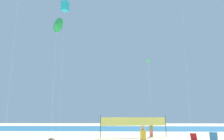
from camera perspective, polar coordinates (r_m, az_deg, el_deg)
ocean_band at (r=45.72m, az=1.39°, el=-14.69°), size 120.00×20.00×0.01m
beachgoer_mustard_shirt at (r=15.58m, az=7.99°, el=-16.77°), size 0.38×0.38×1.68m
beachgoer_olive_shirt at (r=26.91m, az=10.00°, el=-14.52°), size 0.40×0.40×1.74m
folding_beach_chair at (r=20.49m, az=20.35°, el=-16.18°), size 0.52×0.65×0.89m
trash_barrel at (r=21.64m, az=24.63°, el=-15.55°), size 0.65×0.65×0.96m
volleyball_net at (r=25.55m, az=5.63°, el=-13.22°), size 7.40×1.81×2.40m
kite_cyan_box at (r=33.50m, az=-11.98°, el=15.70°), size 1.14×1.14×18.33m
kite_green_diamond at (r=24.98m, az=9.39°, el=1.65°), size 0.42×0.41×8.52m
kite_green_delta at (r=25.38m, az=-14.00°, el=11.18°), size 1.57×1.28×12.89m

